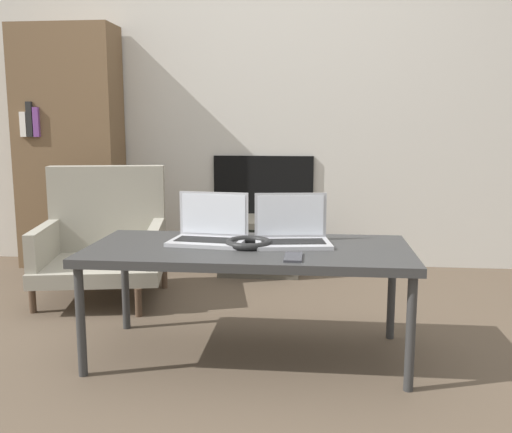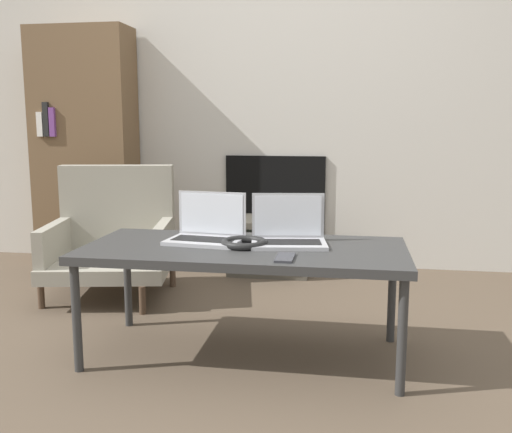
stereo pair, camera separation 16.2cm
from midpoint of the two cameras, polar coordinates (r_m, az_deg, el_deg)
ground_plane at (r=2.38m, az=-3.19°, el=-15.17°), size 14.00×14.00×0.00m
wall_back at (r=3.99m, az=0.85°, el=13.65°), size 7.00×0.08×2.60m
table at (r=2.39m, az=-2.69°, el=-3.85°), size 1.34×0.61×0.48m
laptop_left at (r=2.47m, az=-6.53°, el=-1.48°), size 0.33×0.24×0.21m
laptop_right at (r=2.42m, az=1.71°, el=-1.65°), size 0.34×0.25×0.21m
headphones at (r=2.37m, az=-2.82°, el=-2.67°), size 0.19×0.19×0.03m
phone at (r=2.17m, az=1.61°, el=-4.09°), size 0.07×0.15×0.01m
tv at (r=3.82m, az=-0.78°, el=-2.87°), size 0.52×0.42×0.36m
armchair at (r=3.41m, az=-16.25°, el=-2.06°), size 0.77×0.73×0.74m
bookshelf at (r=4.16m, az=-19.21°, el=6.46°), size 0.69×0.32×1.63m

